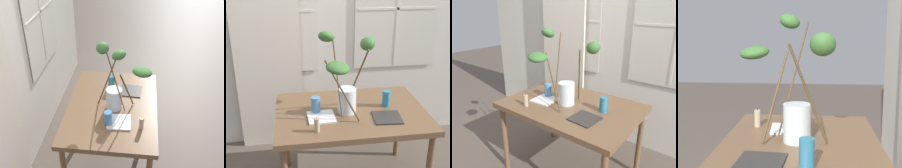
% 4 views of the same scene
% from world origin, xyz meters
% --- Properties ---
extents(back_wall_with_windows, '(4.37, 0.14, 2.66)m').
position_xyz_m(back_wall_with_windows, '(-0.00, 0.94, 1.34)').
color(back_wall_with_windows, silver).
rests_on(back_wall_with_windows, ground).
extents(curtain_sheer_side, '(0.68, 0.03, 2.57)m').
position_xyz_m(curtain_sheer_side, '(-0.72, 0.80, 1.28)').
color(curtain_sheer_side, silver).
rests_on(curtain_sheer_side, ground).
extents(dining_table, '(1.26, 0.88, 0.77)m').
position_xyz_m(dining_table, '(0.00, 0.00, 0.70)').
color(dining_table, brown).
rests_on(dining_table, ground).
extents(vase_with_branches, '(0.54, 0.58, 0.73)m').
position_xyz_m(vase_with_branches, '(-0.05, -0.05, 1.06)').
color(vase_with_branches, silver).
rests_on(vase_with_branches, dining_table).
extents(drinking_glass_blue_left, '(0.07, 0.07, 0.14)m').
position_xyz_m(drinking_glass_blue_left, '(-0.30, 0.01, 0.84)').
color(drinking_glass_blue_left, '#4C84BC').
rests_on(drinking_glass_blue_left, dining_table).
extents(drinking_glass_blue_right, '(0.07, 0.07, 0.14)m').
position_xyz_m(drinking_glass_blue_right, '(0.32, 0.05, 0.84)').
color(drinking_glass_blue_right, teal).
rests_on(drinking_glass_blue_right, dining_table).
extents(plate_square_left, '(0.23, 0.23, 0.01)m').
position_xyz_m(plate_square_left, '(-0.26, -0.09, 0.78)').
color(plate_square_left, white).
rests_on(plate_square_left, dining_table).
extents(plate_square_right, '(0.24, 0.24, 0.01)m').
position_xyz_m(plate_square_right, '(0.26, -0.17, 0.78)').
color(plate_square_right, '#2D2B28').
rests_on(plate_square_right, dining_table).
extents(pillar_candle, '(0.04, 0.04, 0.12)m').
position_xyz_m(pillar_candle, '(-0.31, -0.29, 0.83)').
color(pillar_candle, tan).
rests_on(pillar_candle, dining_table).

